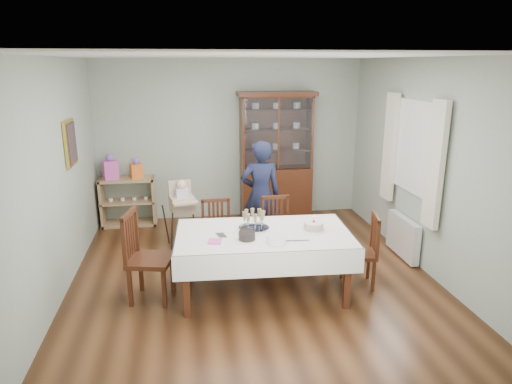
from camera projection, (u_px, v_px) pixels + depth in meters
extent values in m
plane|color=#593319|center=(253.00, 277.00, 5.81)|extent=(5.00, 5.00, 0.00)
plane|color=#9EAA99|center=(231.00, 140.00, 7.81)|extent=(4.50, 0.00, 4.50)
plane|color=#9EAA99|center=(54.00, 181.00, 5.09)|extent=(0.00, 5.00, 5.00)
plane|color=#9EAA99|center=(428.00, 167.00, 5.78)|extent=(0.00, 5.00, 5.00)
plane|color=white|center=(252.00, 56.00, 5.07)|extent=(5.00, 5.00, 0.00)
cube|color=#411E10|center=(263.00, 236.00, 5.22)|extent=(1.96, 1.16, 0.06)
cube|color=silver|center=(263.00, 233.00, 5.21)|extent=(2.06, 1.26, 0.01)
cube|color=#411E10|center=(276.00, 192.00, 7.95)|extent=(1.20, 0.45, 0.90)
cube|color=white|center=(279.00, 134.00, 7.48)|extent=(1.12, 0.01, 1.16)
cube|color=#411E10|center=(277.00, 94.00, 7.48)|extent=(1.30, 0.48, 0.07)
cube|color=tan|center=(130.00, 223.00, 7.70)|extent=(0.90, 0.38, 0.04)
cube|color=tan|center=(128.00, 202.00, 7.60)|extent=(0.90, 0.38, 0.03)
cube|color=tan|center=(127.00, 179.00, 7.49)|extent=(0.90, 0.38, 0.04)
cube|color=tan|center=(102.00, 203.00, 7.53)|extent=(0.04, 0.38, 0.80)
cube|color=tan|center=(154.00, 200.00, 7.66)|extent=(0.04, 0.38, 0.80)
cube|color=gold|center=(70.00, 143.00, 5.78)|extent=(0.04, 0.48, 0.58)
cube|color=white|center=(415.00, 148.00, 6.01)|extent=(0.04, 1.02, 1.22)
cube|color=silver|center=(435.00, 165.00, 5.44)|extent=(0.07, 0.30, 1.55)
cube|color=silver|center=(390.00, 147.00, 6.62)|extent=(0.07, 0.30, 1.55)
cube|color=white|center=(403.00, 236.00, 6.34)|extent=(0.10, 0.80, 0.55)
cube|color=#411E10|center=(218.00, 238.00, 6.00)|extent=(0.41, 0.41, 0.05)
cube|color=#411E10|center=(216.00, 216.00, 6.11)|extent=(0.38, 0.05, 0.47)
cube|color=#411E10|center=(278.00, 234.00, 6.14)|extent=(0.40, 0.40, 0.05)
cube|color=#411E10|center=(275.00, 212.00, 6.24)|extent=(0.38, 0.04, 0.47)
cube|color=#411E10|center=(151.00, 260.00, 5.15)|extent=(0.56, 0.56, 0.05)
cube|color=#411E10|center=(130.00, 236.00, 5.08)|extent=(0.14, 0.45, 0.55)
cube|color=#411E10|center=(358.00, 253.00, 5.51)|extent=(0.48, 0.48, 0.05)
cube|color=#411E10|center=(375.00, 234.00, 5.43)|extent=(0.12, 0.38, 0.48)
imported|color=black|center=(261.00, 195.00, 6.58)|extent=(0.58, 0.38, 1.58)
cube|color=tan|center=(182.00, 205.00, 6.61)|extent=(0.39, 0.36, 0.23)
cube|color=tan|center=(182.00, 192.00, 6.56)|extent=(0.34, 0.13, 0.27)
cube|color=tan|center=(182.00, 199.00, 6.59)|extent=(0.38, 0.23, 0.03)
cube|color=silver|center=(182.00, 194.00, 6.57)|extent=(0.20, 0.17, 0.18)
sphere|color=beige|center=(181.00, 185.00, 6.53)|extent=(0.15, 0.15, 0.15)
cylinder|color=silver|center=(254.00, 228.00, 5.32)|extent=(0.36, 0.36, 0.01)
torus|color=silver|center=(254.00, 228.00, 5.31)|extent=(0.36, 0.36, 0.01)
cylinder|color=white|center=(313.00, 230.00, 5.27)|extent=(0.26, 0.26, 0.01)
cylinder|color=brown|center=(314.00, 226.00, 5.26)|extent=(0.23, 0.23, 0.08)
cylinder|color=silver|center=(314.00, 222.00, 5.25)|extent=(0.23, 0.23, 0.01)
cylinder|color=#F24C4C|center=(314.00, 219.00, 5.24)|extent=(0.01, 0.01, 0.06)
sphere|color=yellow|center=(314.00, 216.00, 5.23)|extent=(0.02, 0.02, 0.02)
cylinder|color=black|center=(247.00, 236.00, 4.99)|extent=(0.24, 0.24, 0.09)
cylinder|color=white|center=(276.00, 239.00, 4.89)|extent=(0.25, 0.25, 0.09)
cube|color=#DB50AE|center=(215.00, 241.00, 4.92)|extent=(0.16, 0.16, 0.02)
cube|color=silver|center=(297.00, 241.00, 4.95)|extent=(0.28, 0.05, 0.01)
cube|color=#DB50AE|center=(111.00, 170.00, 7.39)|extent=(0.26, 0.22, 0.31)
sphere|color=#E533B2|center=(109.00, 158.00, 7.33)|extent=(0.12, 0.12, 0.12)
cube|color=orange|center=(137.00, 171.00, 7.46)|extent=(0.22, 0.18, 0.24)
sphere|color=#E533B2|center=(136.00, 161.00, 7.42)|extent=(0.11, 0.11, 0.11)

